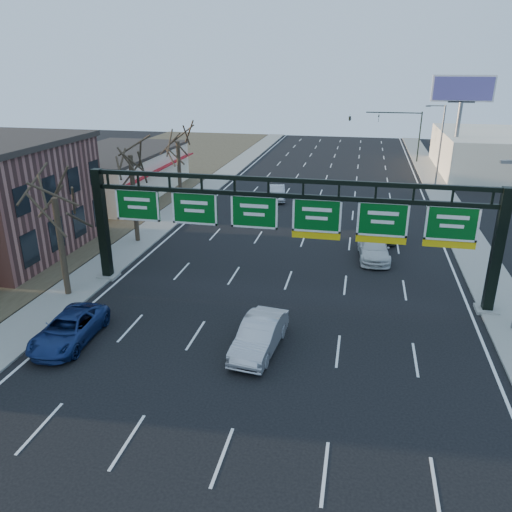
% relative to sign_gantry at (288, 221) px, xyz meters
% --- Properties ---
extents(ground, '(160.00, 160.00, 0.00)m').
position_rel_sign_gantry_xyz_m(ground, '(-0.16, -8.00, -4.63)').
color(ground, black).
rests_on(ground, ground).
extents(sidewalk_left, '(3.00, 120.00, 0.12)m').
position_rel_sign_gantry_xyz_m(sidewalk_left, '(-12.96, 12.00, -4.57)').
color(sidewalk_left, gray).
rests_on(sidewalk_left, ground).
extents(sidewalk_right, '(3.00, 120.00, 0.12)m').
position_rel_sign_gantry_xyz_m(sidewalk_right, '(12.64, 12.00, -4.57)').
color(sidewalk_right, gray).
rests_on(sidewalk_right, ground).
extents(dirt_strip_left, '(21.00, 120.00, 0.06)m').
position_rel_sign_gantry_xyz_m(dirt_strip_left, '(-25.16, 12.00, -4.60)').
color(dirt_strip_left, '#473D2B').
rests_on(dirt_strip_left, ground).
extents(lane_markings, '(21.60, 120.00, 0.01)m').
position_rel_sign_gantry_xyz_m(lane_markings, '(-0.16, 12.00, -4.62)').
color(lane_markings, white).
rests_on(lane_markings, ground).
extents(sign_gantry, '(24.60, 1.20, 7.20)m').
position_rel_sign_gantry_xyz_m(sign_gantry, '(0.00, 0.00, 0.00)').
color(sign_gantry, black).
rests_on(sign_gantry, ground).
extents(cream_strip, '(10.90, 18.40, 4.70)m').
position_rel_sign_gantry_xyz_m(cream_strip, '(-21.64, 21.00, -2.27)').
color(cream_strip, beige).
rests_on(cream_strip, ground).
extents(building_right_distant, '(12.00, 20.00, 5.00)m').
position_rel_sign_gantry_xyz_m(building_right_distant, '(19.84, 42.00, -2.13)').
color(building_right_distant, beige).
rests_on(building_right_distant, ground).
extents(tree_gantry, '(3.60, 3.60, 8.48)m').
position_rel_sign_gantry_xyz_m(tree_gantry, '(-12.96, -3.00, 2.48)').
color(tree_gantry, '#33261C').
rests_on(tree_gantry, sidewalk_left).
extents(tree_mid, '(3.60, 3.60, 9.24)m').
position_rel_sign_gantry_xyz_m(tree_mid, '(-12.96, 7.00, 3.23)').
color(tree_mid, '#33261C').
rests_on(tree_mid, sidewalk_left).
extents(tree_far, '(3.60, 3.60, 8.86)m').
position_rel_sign_gantry_xyz_m(tree_far, '(-12.96, 17.00, 2.86)').
color(tree_far, '#33261C').
rests_on(tree_far, sidewalk_left).
extents(streetlight_far, '(2.15, 0.22, 9.00)m').
position_rel_sign_gantry_xyz_m(streetlight_far, '(12.31, 32.00, 0.45)').
color(streetlight_far, slate).
rests_on(streetlight_far, sidewalk_right).
extents(billboard_right, '(7.00, 0.50, 12.00)m').
position_rel_sign_gantry_xyz_m(billboard_right, '(14.84, 36.98, 4.43)').
color(billboard_right, slate).
rests_on(billboard_right, ground).
extents(traffic_signal_mast, '(10.16, 0.54, 7.00)m').
position_rel_sign_gantry_xyz_m(traffic_signal_mast, '(5.53, 47.00, 0.87)').
color(traffic_signal_mast, black).
rests_on(traffic_signal_mast, ground).
extents(car_blue_suv, '(2.57, 5.21, 1.42)m').
position_rel_sign_gantry_xyz_m(car_blue_suv, '(-9.85, -7.91, -3.92)').
color(car_blue_suv, navy).
rests_on(car_blue_suv, ground).
extents(car_silver_sedan, '(2.23, 5.07, 1.62)m').
position_rel_sign_gantry_xyz_m(car_silver_sedan, '(-0.29, -6.71, -3.82)').
color(car_silver_sedan, '#ACABB0').
rests_on(car_silver_sedan, ground).
extents(car_white_wagon, '(2.47, 5.28, 1.49)m').
position_rel_sign_gantry_xyz_m(car_white_wagon, '(5.27, 7.23, -3.88)').
color(car_white_wagon, silver).
rests_on(car_white_wagon, ground).
extents(car_grey_far, '(2.03, 4.45, 1.48)m').
position_rel_sign_gantry_xyz_m(car_grey_far, '(6.09, 11.75, -3.89)').
color(car_grey_far, '#393C3E').
rests_on(car_grey_far, ground).
extents(car_silver_distant, '(2.36, 4.59, 1.44)m').
position_rel_sign_gantry_xyz_m(car_silver_distant, '(-4.36, 22.17, -3.91)').
color(car_silver_distant, '#A6A5AA').
rests_on(car_silver_distant, ground).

